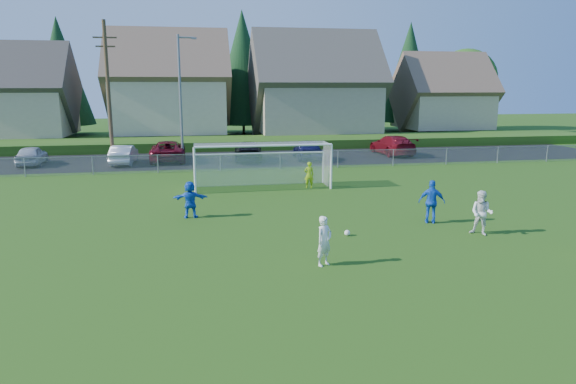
% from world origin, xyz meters
% --- Properties ---
extents(ground, '(160.00, 160.00, 0.00)m').
position_xyz_m(ground, '(0.00, 0.00, 0.00)').
color(ground, '#193D0C').
rests_on(ground, ground).
extents(asphalt_lot, '(60.00, 60.00, 0.00)m').
position_xyz_m(asphalt_lot, '(0.00, 27.50, 0.01)').
color(asphalt_lot, black).
rests_on(asphalt_lot, ground).
extents(grass_embankment, '(70.00, 6.00, 0.80)m').
position_xyz_m(grass_embankment, '(0.00, 35.00, 0.40)').
color(grass_embankment, '#1E420F').
rests_on(grass_embankment, ground).
extents(soccer_ball, '(0.22, 0.22, 0.22)m').
position_xyz_m(soccer_ball, '(1.96, 6.26, 0.11)').
color(soccer_ball, white).
rests_on(soccer_ball, ground).
extents(player_white_a, '(0.69, 0.63, 1.59)m').
position_xyz_m(player_white_a, '(0.30, 3.27, 0.80)').
color(player_white_a, white).
rests_on(player_white_a, ground).
extents(player_white_b, '(1.04, 1.04, 1.70)m').
position_xyz_m(player_white_b, '(6.97, 5.49, 0.85)').
color(player_white_b, white).
rests_on(player_white_b, ground).
extents(player_blue_a, '(1.13, 0.80, 1.79)m').
position_xyz_m(player_blue_a, '(5.87, 7.41, 0.89)').
color(player_blue_a, blue).
rests_on(player_blue_a, ground).
extents(player_blue_b, '(1.50, 0.55, 1.59)m').
position_xyz_m(player_blue_b, '(-3.87, 10.06, 0.80)').
color(player_blue_b, blue).
rests_on(player_blue_b, ground).
extents(goalkeeper, '(0.55, 0.38, 1.46)m').
position_xyz_m(goalkeeper, '(2.53, 15.47, 0.73)').
color(goalkeeper, '#AFD919').
rests_on(goalkeeper, ground).
extents(car_a, '(1.85, 4.09, 1.36)m').
position_xyz_m(car_a, '(-15.05, 27.13, 0.68)').
color(car_a, '#B5B9BE').
rests_on(car_a, ground).
extents(car_b, '(1.62, 4.21, 1.37)m').
position_xyz_m(car_b, '(-8.65, 26.35, 0.68)').
color(car_b, silver).
rests_on(car_b, ground).
extents(car_c, '(2.61, 5.47, 1.51)m').
position_xyz_m(car_c, '(-5.61, 27.41, 0.75)').
color(car_c, '#610B18').
rests_on(car_c, ground).
extents(car_d, '(2.48, 5.17, 1.45)m').
position_xyz_m(car_d, '(0.29, 26.39, 0.73)').
color(car_d, black).
rests_on(car_d, ground).
extents(car_e, '(2.11, 4.67, 1.56)m').
position_xyz_m(car_e, '(4.81, 26.27, 0.78)').
color(car_e, '#131443').
rests_on(car_e, ground).
extents(car_g, '(2.44, 5.51, 1.57)m').
position_xyz_m(car_g, '(12.18, 27.71, 0.79)').
color(car_g, maroon).
rests_on(car_g, ground).
extents(soccer_goal, '(7.42, 1.90, 2.50)m').
position_xyz_m(soccer_goal, '(0.00, 16.05, 1.63)').
color(soccer_goal, white).
rests_on(soccer_goal, ground).
extents(chainlink_fence, '(52.06, 0.06, 1.20)m').
position_xyz_m(chainlink_fence, '(0.00, 22.00, 0.63)').
color(chainlink_fence, gray).
rests_on(chainlink_fence, ground).
extents(streetlight, '(1.38, 0.18, 9.00)m').
position_xyz_m(streetlight, '(-4.45, 26.00, 4.84)').
color(streetlight, slate).
rests_on(streetlight, ground).
extents(utility_pole, '(1.60, 0.26, 10.00)m').
position_xyz_m(utility_pole, '(-9.50, 27.00, 5.15)').
color(utility_pole, '#473321').
rests_on(utility_pole, ground).
extents(houses_row, '(53.90, 11.45, 13.27)m').
position_xyz_m(houses_row, '(1.97, 42.46, 7.33)').
color(houses_row, tan).
rests_on(houses_row, ground).
extents(tree_row, '(65.98, 12.36, 13.80)m').
position_xyz_m(tree_row, '(1.04, 48.74, 6.91)').
color(tree_row, '#382616').
rests_on(tree_row, ground).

